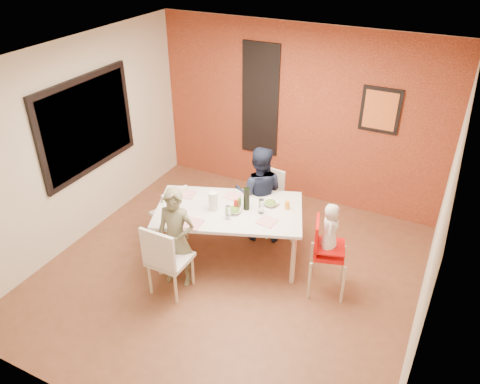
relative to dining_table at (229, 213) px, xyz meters
The scene contains 35 objects.
ground 0.77m from the dining_table, 62.61° to the right, with size 4.50×4.50×0.00m, color brown.
ceiling 2.03m from the dining_table, 62.61° to the right, with size 4.50×4.50×0.02m, color silver.
wall_back 2.07m from the dining_table, 85.51° to the left, with size 4.50×0.02×2.70m, color beige.
wall_front 2.63m from the dining_table, 86.55° to the right, with size 4.50×0.02×2.70m, color beige.
wall_left 2.22m from the dining_table, behind, with size 0.02×4.50×2.70m, color beige.
wall_right 2.51m from the dining_table, ahead, with size 0.02×4.50×2.70m, color beige.
brick_accent_wall 2.05m from the dining_table, 85.46° to the left, with size 4.50×0.02×2.70m, color maroon.
picture_window_frame 2.24m from the dining_table, behind, with size 0.05×1.70×1.30m, color black.
picture_window_pane 2.22m from the dining_table, behind, with size 0.02×1.55×1.15m, color black.
glassblock_strip 2.13m from the dining_table, 103.10° to the left, with size 0.55×0.03×1.70m, color silver.
glassblock_surround 2.12m from the dining_table, 103.13° to the left, with size 0.60×0.03×1.76m, color black.
art_print_frame 2.53m from the dining_table, 54.73° to the left, with size 0.54×0.03×0.64m, color black.
art_print_canvas 2.52m from the dining_table, 54.52° to the left, with size 0.44×0.01×0.54m, color orange.
dining_table is the anchor object (origin of this frame).
chair_near 1.02m from the dining_table, 109.80° to the right, with size 0.46×0.46×0.97m.
chair_far 0.89m from the dining_table, 80.12° to the left, with size 0.48×0.48×0.92m.
chair_left 0.89m from the dining_table, behind, with size 0.52×0.52×0.87m.
high_chair 1.30m from the dining_table, ahead, with size 0.51×0.51×1.00m.
child_near 0.78m from the dining_table, 115.88° to the right, with size 0.48×0.31×1.31m, color #626046.
child_far 0.63m from the dining_table, 77.38° to the left, with size 0.67×0.52×1.38m, color black.
toddler 1.33m from the dining_table, ahead, with size 0.31×0.20×0.63m, color beige.
plate_near_left 0.56m from the dining_table, 117.19° to the right, with size 0.24×0.24×0.01m, color silver.
plate_far_mid 0.31m from the dining_table, 108.86° to the left, with size 0.20×0.20×0.01m, color white.
plate_near_right 0.55m from the dining_table, ahead, with size 0.21×0.21×0.01m, color white.
plate_far_left 0.67m from the dining_table, behind, with size 0.22×0.22×0.01m, color white.
salad_bowl_a 0.13m from the dining_table, 25.26° to the right, with size 0.20×0.20×0.05m, color white.
salad_bowl_b 0.55m from the dining_table, 36.58° to the left, with size 0.19×0.19×0.05m, color white.
wine_bottle 0.31m from the dining_table, 26.10° to the left, with size 0.08×0.08×0.30m, color black.
wine_glass_a 0.27m from the dining_table, 65.42° to the right, with size 0.06×0.06×0.18m, color silver.
wine_glass_b 0.44m from the dining_table, 14.06° to the left, with size 0.07×0.07×0.19m, color silver.
paper_towel_roll 0.28m from the dining_table, 148.89° to the right, with size 0.11×0.11×0.25m, color silver.
condiment_red 0.17m from the dining_table, ahead, with size 0.04×0.04×0.15m, color red.
condiment_green 0.20m from the dining_table, 30.61° to the left, with size 0.04×0.04×0.16m, color #316D24.
condiment_brown 0.18m from the dining_table, 18.24° to the left, with size 0.04×0.04×0.14m, color brown.
sippy_cup 0.74m from the dining_table, 26.98° to the left, with size 0.06×0.06×0.10m, color orange.
Camera 1 is at (2.17, -4.07, 3.98)m, focal length 35.00 mm.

